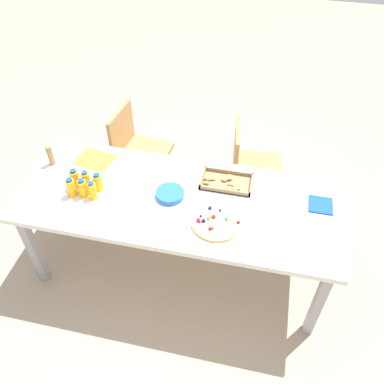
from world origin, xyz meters
name	(u,v)px	position (x,y,z in m)	size (l,w,h in m)	color
ground_plane	(181,265)	(0.00, 0.00, 0.00)	(12.00, 12.00, 0.00)	tan
party_table	(179,205)	(0.00, 0.00, 0.68)	(2.11, 0.83, 0.74)	silver
chair_far_right	(249,163)	(0.40, 0.74, 0.50)	(0.45, 0.45, 0.83)	#B7844C
chair_far_left	(136,147)	(-0.56, 0.74, 0.50)	(0.45, 0.45, 0.83)	#B7844C
juice_bottle_0	(71,187)	(-0.68, -0.11, 0.81)	(0.06, 0.06, 0.14)	#FAAD14
juice_bottle_1	(83,188)	(-0.61, -0.10, 0.81)	(0.06, 0.06, 0.14)	#F9AC14
juice_bottle_2	(93,191)	(-0.54, -0.11, 0.81)	(0.05, 0.05, 0.13)	#F9AE14
juice_bottle_3	(75,179)	(-0.69, -0.04, 0.81)	(0.06, 0.06, 0.15)	#F9AD14
juice_bottle_4	(87,181)	(-0.61, -0.04, 0.81)	(0.05, 0.05, 0.15)	#F9AE14
juice_bottle_5	(98,182)	(-0.54, -0.03, 0.81)	(0.06, 0.06, 0.13)	#F9AE14
fruit_pizza	(216,221)	(0.28, -0.15, 0.76)	(0.31, 0.31, 0.05)	tan
snack_tray	(226,182)	(0.28, 0.21, 0.76)	(0.34, 0.20, 0.04)	olive
plate_stack	(170,194)	(-0.06, 0.01, 0.76)	(0.18, 0.18, 0.04)	blue
napkin_stack	(321,205)	(0.91, 0.13, 0.75)	(0.15, 0.15, 0.01)	#194CA5
cardboard_tube	(50,155)	(-0.96, 0.15, 0.82)	(0.04, 0.04, 0.15)	#9E7A56
paper_folder	(95,159)	(-0.68, 0.25, 0.75)	(0.26, 0.20, 0.01)	yellow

